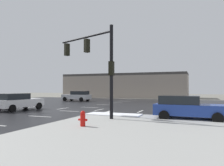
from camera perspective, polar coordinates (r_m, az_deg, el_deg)
name	(u,v)px	position (r m, az deg, el deg)	size (l,w,h in m)	color
ground_plane	(80,109)	(22.18, -8.10, -6.67)	(120.00, 120.00, 0.00)	slate
road_asphalt	(80,109)	(22.18, -8.10, -6.65)	(44.00, 44.00, 0.02)	black
snow_strip_curbside	(114,114)	(16.45, 0.43, -8.00)	(4.00, 1.60, 0.06)	white
lane_markings	(85,111)	(20.40, -7.02, -7.09)	(36.15, 36.15, 0.01)	silver
traffic_signal_mast	(96,58)	(15.37, -4.21, 6.41)	(5.11, 2.25, 5.99)	black
fire_hydrant	(83,118)	(11.64, -7.46, -8.97)	(0.48, 0.26, 0.79)	red
strip_building_background	(124,86)	(49.93, 3.18, -0.68)	(26.96, 8.00, 5.18)	gray
sedan_blue	(188,107)	(15.23, 18.78, -5.89)	(4.59, 2.15, 1.58)	navy
sedan_silver	(77,96)	(35.53, -8.87, -3.25)	(4.63, 2.27, 1.58)	#B7BABF
sedan_white	(18,101)	(22.41, -22.90, -4.34)	(2.36, 4.66, 1.58)	white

